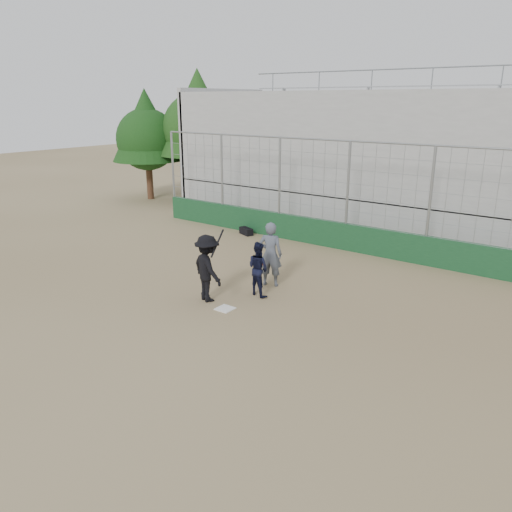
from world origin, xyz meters
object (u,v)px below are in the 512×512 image
Objects in this scene: batter_at_plate at (208,268)px; catcher_crouched at (258,277)px; umpire at (270,257)px; equipment_bag at (246,231)px.

batter_at_plate is 1.51m from catcher_crouched.
equipment_bag is at bearing -65.67° from umpire.
batter_at_plate is at bearing 50.21° from umpire.
equipment_bag is (-4.41, 5.14, -0.39)m from catcher_crouched.
batter_at_plate reaches higher than catcher_crouched.
catcher_crouched is (0.89, 1.15, -0.41)m from batter_at_plate.
umpire reaches higher than catcher_crouched.
batter_at_plate is 2.14m from umpire.
equipment_bag is at bearing 130.63° from catcher_crouched.
catcher_crouched is 1.48× the size of equipment_bag.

